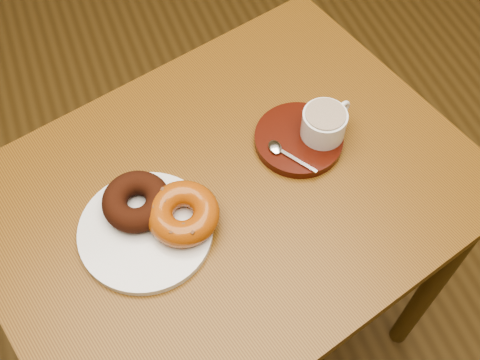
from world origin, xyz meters
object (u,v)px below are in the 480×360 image
object	(u,v)px
cafe_table	(230,224)
saucer	(299,139)
coffee_cup	(324,123)
donut_plate	(146,231)

from	to	relation	value
cafe_table	saucer	xyz separation A→B (m)	(0.15, 0.05, 0.13)
cafe_table	saucer	world-z (taller)	saucer
saucer	coffee_cup	distance (m)	0.06
donut_plate	cafe_table	bearing A→B (deg)	10.57
donut_plate	saucer	distance (m)	0.32
cafe_table	coffee_cup	xyz separation A→B (m)	(0.20, 0.04, 0.17)
saucer	coffee_cup	bearing A→B (deg)	-9.68
donut_plate	coffee_cup	size ratio (longest dim) A/B	2.17
cafe_table	coffee_cup	distance (m)	0.26
donut_plate	saucer	size ratio (longest dim) A/B	1.39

